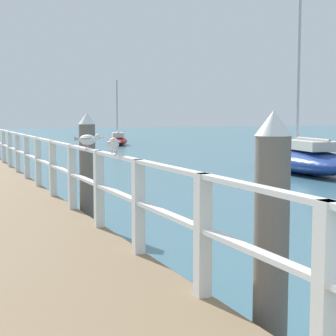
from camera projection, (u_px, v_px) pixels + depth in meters
The scene contains 7 objects.
pier_railing at pixel (26, 152), 13.44m from camera, with size 0.12×25.65×1.06m.
dock_piling_near at pixel (271, 235), 4.40m from camera, with size 0.29×0.29×1.99m.
dock_piling_far at pixel (87, 170), 9.63m from camera, with size 0.29×0.29×1.99m.
seagull_foreground at pixel (114, 143), 6.88m from camera, with size 0.23×0.47×0.21m.
seagull_background at pixel (88, 139), 8.06m from camera, with size 0.35×0.38×0.21m.
boat_1 at pixel (117, 140), 35.99m from camera, with size 2.25×4.29×4.21m.
boat_2 at pixel (302, 159), 18.80m from camera, with size 3.10×6.57×7.45m.
Camera 1 is at (-0.74, -0.13, 1.96)m, focal length 59.21 mm.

